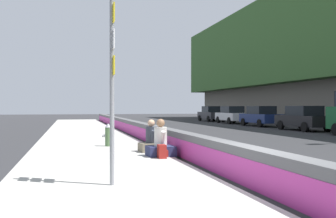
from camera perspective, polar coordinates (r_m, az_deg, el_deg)
name	(u,v)px	position (r m, az deg, el deg)	size (l,w,h in m)	color
ground_plane	(253,191)	(7.96, 12.40, -11.65)	(160.00, 160.00, 0.00)	#2B2B2D
sidewalk_strip	(118,195)	(7.18, -7.32, -12.39)	(80.00, 4.40, 0.14)	#A8A59E
jersey_barrier	(253,169)	(7.88, 12.38, -8.64)	(76.00, 0.45, 0.85)	#545456
route_sign_post	(112,77)	(7.57, -8.20, 4.74)	(0.44, 0.09, 3.60)	gray
fire_hydrant	(108,134)	(15.03, -8.80, -3.73)	(0.26, 0.46, 0.88)	#47663D
seated_person_foreground	(161,144)	(11.92, -1.10, -5.23)	(0.74, 0.85, 1.14)	#23284C
seated_person_middle	(151,142)	(13.08, -2.49, -4.81)	(0.72, 0.83, 1.08)	#706651
backpack	(162,152)	(11.42, -0.86, -6.29)	(0.32, 0.28, 0.40)	maroon
parked_car_fourth	(303,118)	(28.37, 19.31, -1.28)	(4.53, 2.01, 1.71)	black
parked_car_midline	(261,116)	(33.41, 13.50, -1.03)	(4.54, 2.02, 1.71)	navy
parked_car_far	(232,115)	(38.80, 9.39, -0.83)	(4.51, 1.96, 1.71)	silver
parked_car_farther	(211,114)	(44.18, 6.41, -0.69)	(4.51, 1.96, 1.71)	#28282D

